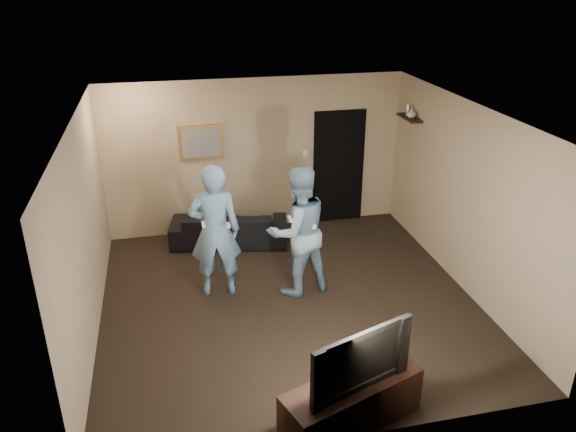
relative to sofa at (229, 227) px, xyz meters
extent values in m
plane|color=black|center=(0.56, -1.97, -0.28)|extent=(5.00, 5.00, 0.00)
cube|color=silver|center=(0.56, -1.97, 2.32)|extent=(5.00, 5.00, 0.04)
cube|color=tan|center=(0.56, 0.53, 1.02)|extent=(5.00, 0.04, 2.60)
cube|color=tan|center=(0.56, -4.47, 1.02)|extent=(5.00, 0.04, 2.60)
cube|color=tan|center=(-1.94, -1.97, 1.02)|extent=(0.04, 5.00, 2.60)
cube|color=tan|center=(3.06, -1.97, 1.02)|extent=(0.04, 5.00, 2.60)
imported|color=black|center=(0.00, 0.00, 0.00)|extent=(2.00, 1.09, 0.55)
cube|color=#1B5142|center=(-0.27, 0.00, 0.20)|extent=(0.43, 0.27, 0.41)
cube|color=olive|center=(-0.34, 0.50, 1.32)|extent=(0.72, 0.05, 0.57)
cube|color=slate|center=(-0.34, 0.48, 1.32)|extent=(0.62, 0.01, 0.47)
cube|color=black|center=(2.01, 0.50, 0.72)|extent=(0.90, 0.06, 2.00)
cube|color=silver|center=(1.41, 0.50, 1.02)|extent=(0.08, 0.02, 0.12)
cube|color=black|center=(2.95, -0.17, 1.71)|extent=(0.20, 0.60, 0.03)
imported|color=silver|center=(2.95, -0.23, 1.80)|extent=(0.16, 0.16, 0.15)
cylinder|color=silver|center=(2.95, -0.09, 1.82)|extent=(0.06, 0.06, 0.18)
cube|color=black|center=(0.67, -4.29, -0.03)|extent=(1.53, 0.93, 0.52)
imported|color=black|center=(0.67, -4.29, 0.56)|extent=(1.13, 0.53, 0.66)
imported|color=#74A1CA|center=(-0.36, -1.51, 0.67)|extent=(0.72, 0.50, 1.90)
cube|color=white|center=(-0.52, -1.73, 0.89)|extent=(0.04, 0.14, 0.04)
cube|color=white|center=(-0.20, -1.73, 0.85)|extent=(0.05, 0.09, 0.05)
imported|color=#82A7BD|center=(0.75, -1.69, 0.65)|extent=(1.04, 0.89, 1.85)
cube|color=white|center=(0.59, -1.91, 0.94)|extent=(0.04, 0.14, 0.04)
cube|color=white|center=(0.91, -1.91, 0.80)|extent=(0.05, 0.09, 0.05)
camera|label=1|loc=(-0.89, -8.36, 3.95)|focal=35.00mm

